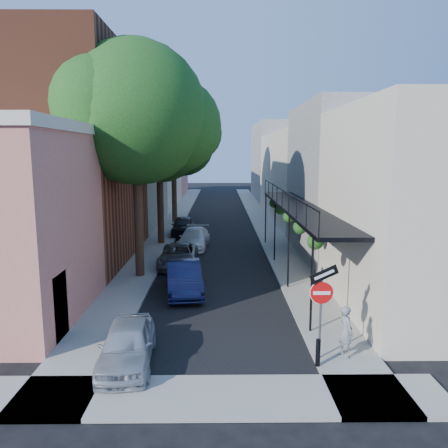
{
  "coord_description": "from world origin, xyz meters",
  "views": [
    {
      "loc": [
        0.2,
        -11.18,
        6.16
      ],
      "look_at": [
        0.4,
        9.41,
        2.8
      ],
      "focal_mm": 35.0,
      "sensor_mm": 36.0,
      "label": 1
    }
  ],
  "objects_px": {
    "oak_mid": "(165,139)",
    "parked_car_d": "(194,238)",
    "parked_car_c": "(178,256)",
    "parked_car_b": "(184,278)",
    "oak_near": "(145,117)",
    "pedestrian": "(346,331)",
    "sign_post": "(322,296)",
    "parked_car_e": "(183,226)",
    "parked_car_a": "(127,344)",
    "bollard": "(318,353)",
    "oak_far": "(179,128)"
  },
  "relations": [
    {
      "from": "parked_car_e",
      "to": "pedestrian",
      "type": "relative_size",
      "value": 2.61
    },
    {
      "from": "oak_far",
      "to": "parked_car_b",
      "type": "height_order",
      "value": "oak_far"
    },
    {
      "from": "oak_near",
      "to": "oak_mid",
      "type": "xyz_separation_m",
      "value": [
        -0.05,
        7.97,
        -0.82
      ]
    },
    {
      "from": "parked_car_e",
      "to": "parked_car_b",
      "type": "bearing_deg",
      "value": -86.63
    },
    {
      "from": "bollard",
      "to": "oak_mid",
      "type": "relative_size",
      "value": 0.08
    },
    {
      "from": "parked_car_e",
      "to": "parked_car_a",
      "type": "bearing_deg",
      "value": -91.32
    },
    {
      "from": "parked_car_a",
      "to": "parked_car_c",
      "type": "xyz_separation_m",
      "value": [
        0.44,
        11.25,
        -0.03
      ]
    },
    {
      "from": "oak_mid",
      "to": "parked_car_d",
      "type": "distance_m",
      "value": 6.84
    },
    {
      "from": "parked_car_d",
      "to": "parked_car_e",
      "type": "distance_m",
      "value": 4.77
    },
    {
      "from": "bollard",
      "to": "parked_car_c",
      "type": "distance_m",
      "value": 12.67
    },
    {
      "from": "oak_mid",
      "to": "parked_car_e",
      "type": "relative_size",
      "value": 2.48
    },
    {
      "from": "parked_car_b",
      "to": "oak_far",
      "type": "bearing_deg",
      "value": 88.19
    },
    {
      "from": "sign_post",
      "to": "bollard",
      "type": "xyz_separation_m",
      "value": [
        -0.16,
        -0.47,
        -1.52
      ]
    },
    {
      "from": "parked_car_c",
      "to": "parked_car_d",
      "type": "relative_size",
      "value": 0.98
    },
    {
      "from": "oak_far",
      "to": "parked_car_a",
      "type": "height_order",
      "value": "oak_far"
    },
    {
      "from": "parked_car_c",
      "to": "oak_mid",
      "type": "bearing_deg",
      "value": 102.33
    },
    {
      "from": "oak_mid",
      "to": "parked_car_e",
      "type": "xyz_separation_m",
      "value": [
        0.82,
        3.21,
        -6.36
      ]
    },
    {
      "from": "bollard",
      "to": "oak_far",
      "type": "relative_size",
      "value": 0.07
    },
    {
      "from": "bollard",
      "to": "parked_car_d",
      "type": "relative_size",
      "value": 0.18
    },
    {
      "from": "parked_car_b",
      "to": "parked_car_c",
      "type": "bearing_deg",
      "value": 90.89
    },
    {
      "from": "parked_car_d",
      "to": "pedestrian",
      "type": "distance_m",
      "value": 16.64
    },
    {
      "from": "parked_car_a",
      "to": "parked_car_c",
      "type": "distance_m",
      "value": 11.26
    },
    {
      "from": "bollard",
      "to": "parked_car_e",
      "type": "bearing_deg",
      "value": 104.97
    },
    {
      "from": "oak_near",
      "to": "pedestrian",
      "type": "xyz_separation_m",
      "value": [
        7.32,
        -9.18,
        -6.97
      ]
    },
    {
      "from": "bollard",
      "to": "pedestrian",
      "type": "relative_size",
      "value": 0.51
    },
    {
      "from": "parked_car_b",
      "to": "parked_car_e",
      "type": "relative_size",
      "value": 1.03
    },
    {
      "from": "bollard",
      "to": "parked_car_c",
      "type": "xyz_separation_m",
      "value": [
        -5.07,
        11.61,
        0.08
      ]
    },
    {
      "from": "oak_mid",
      "to": "parked_car_a",
      "type": "xyz_separation_m",
      "value": [
        0.9,
        -17.37,
        -6.42
      ]
    },
    {
      "from": "parked_car_a",
      "to": "parked_car_b",
      "type": "distance_m",
      "value": 6.76
    },
    {
      "from": "sign_post",
      "to": "parked_car_c",
      "type": "xyz_separation_m",
      "value": [
        -5.23,
        11.14,
        -1.43
      ]
    },
    {
      "from": "sign_post",
      "to": "bollard",
      "type": "height_order",
      "value": "sign_post"
    },
    {
      "from": "parked_car_c",
      "to": "parked_car_b",
      "type": "bearing_deg",
      "value": -81.7
    },
    {
      "from": "sign_post",
      "to": "parked_car_e",
      "type": "relative_size",
      "value": 0.73
    },
    {
      "from": "parked_car_a",
      "to": "parked_car_e",
      "type": "distance_m",
      "value": 20.58
    },
    {
      "from": "oak_far",
      "to": "parked_car_b",
      "type": "xyz_separation_m",
      "value": [
        1.95,
        -19.75,
        -7.56
      ]
    },
    {
      "from": "oak_far",
      "to": "parked_car_c",
      "type": "relative_size",
      "value": 2.74
    },
    {
      "from": "sign_post",
      "to": "parked_car_b",
      "type": "relative_size",
      "value": 0.7
    },
    {
      "from": "oak_far",
      "to": "parked_car_e",
      "type": "xyz_separation_m",
      "value": [
        0.75,
        -5.83,
        -7.56
      ]
    },
    {
      "from": "sign_post",
      "to": "pedestrian",
      "type": "bearing_deg",
      "value": 7.92
    },
    {
      "from": "parked_car_e",
      "to": "parked_car_c",
      "type": "bearing_deg",
      "value": -88.33
    },
    {
      "from": "oak_near",
      "to": "parked_car_c",
      "type": "height_order",
      "value": "oak_near"
    },
    {
      "from": "oak_mid",
      "to": "oak_far",
      "type": "height_order",
      "value": "oak_far"
    },
    {
      "from": "bollard",
      "to": "parked_car_a",
      "type": "bearing_deg",
      "value": 176.32
    },
    {
      "from": "oak_near",
      "to": "pedestrian",
      "type": "distance_m",
      "value": 13.65
    },
    {
      "from": "parked_car_a",
      "to": "pedestrian",
      "type": "height_order",
      "value": "pedestrian"
    },
    {
      "from": "sign_post",
      "to": "parked_car_e",
      "type": "height_order",
      "value": "sign_post"
    },
    {
      "from": "oak_near",
      "to": "parked_car_d",
      "type": "bearing_deg",
      "value": 74.05
    },
    {
      "from": "oak_near",
      "to": "parked_car_e",
      "type": "distance_m",
      "value": 13.31
    },
    {
      "from": "parked_car_b",
      "to": "parked_car_e",
      "type": "height_order",
      "value": "parked_car_e"
    },
    {
      "from": "pedestrian",
      "to": "parked_car_d",
      "type": "bearing_deg",
      "value": 5.75
    }
  ]
}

